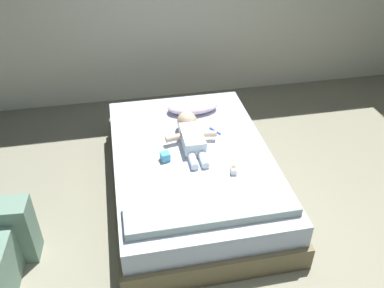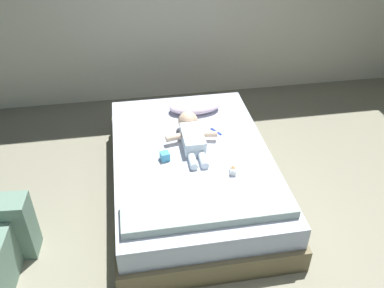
{
  "view_description": "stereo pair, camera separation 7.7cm",
  "coord_description": "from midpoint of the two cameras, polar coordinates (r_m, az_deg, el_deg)",
  "views": [
    {
      "loc": [
        -0.65,
        -1.56,
        2.51
      ],
      "look_at": [
        -0.11,
        1.19,
        0.5
      ],
      "focal_mm": 39.03,
      "sensor_mm": 36.0,
      "label": 1
    },
    {
      "loc": [
        -0.58,
        -1.57,
        2.51
      ],
      "look_at": [
        -0.11,
        1.19,
        0.5
      ],
      "focal_mm": 39.03,
      "sensor_mm": 36.0,
      "label": 2
    }
  ],
  "objects": [
    {
      "name": "pillow",
      "position": [
        4.06,
        -0.45,
        5.19
      ],
      "size": [
        0.5,
        0.27,
        0.11
      ],
      "color": "silver",
      "rests_on": "bed"
    },
    {
      "name": "toy_block",
      "position": [
        3.43,
        -4.34,
        -1.73
      ],
      "size": [
        0.08,
        0.08,
        0.07
      ],
      "color": "#47A2CD",
      "rests_on": "bed"
    },
    {
      "name": "baby_bottle",
      "position": [
        3.32,
        5.08,
        -3.43
      ],
      "size": [
        0.07,
        0.1,
        0.07
      ],
      "color": "white",
      "rests_on": "bed"
    },
    {
      "name": "blanket",
      "position": [
        2.96,
        1.94,
        -8.97
      ],
      "size": [
        1.23,
        0.3,
        0.07
      ],
      "color": "#94A69C",
      "rests_on": "bed"
    },
    {
      "name": "baby",
      "position": [
        3.62,
        -0.79,
        1.36
      ],
      "size": [
        0.46,
        0.68,
        0.18
      ],
      "color": "white",
      "rests_on": "bed"
    },
    {
      "name": "toothbrush",
      "position": [
        3.79,
        2.5,
        1.86
      ],
      "size": [
        0.08,
        0.13,
        0.02
      ],
      "color": "blue",
      "rests_on": "bed"
    },
    {
      "name": "bed",
      "position": [
        3.64,
        -0.61,
        -3.88
      ],
      "size": [
        1.36,
        2.04,
        0.4
      ],
      "color": "brown",
      "rests_on": "ground_plane"
    }
  ]
}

